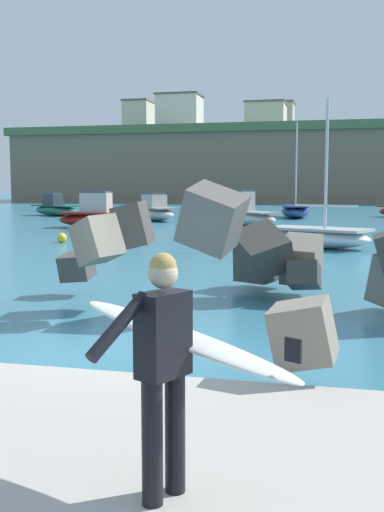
{
  "coord_description": "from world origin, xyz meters",
  "views": [
    {
      "loc": [
        3.14,
        -8.57,
        2.47
      ],
      "look_at": [
        0.99,
        0.5,
        1.4
      ],
      "focal_mm": 42.81,
      "sensor_mm": 36.0,
      "label": 1
    }
  ],
  "objects_px": {
    "boat_mid_left": "(244,214)",
    "station_building_east": "(266,118)",
    "station_building_annex": "(180,113)",
    "boat_near_centre": "(295,211)",
    "boat_far_left": "(55,208)",
    "boat_mid_right": "(102,216)",
    "surfer_with_board": "(170,353)",
    "station_building_central": "(277,120)",
    "boat_near_right": "(317,236)",
    "station_building_west": "(139,118)",
    "boat_near_left": "(152,211)",
    "mooring_buoy_outer": "(62,238)"
  },
  "relations": [
    {
      "from": "station_building_east",
      "to": "boat_far_left",
      "type": "bearing_deg",
      "value": -100.33
    },
    {
      "from": "boat_mid_right",
      "to": "boat_near_centre",
      "type": "bearing_deg",
      "value": 53.47
    },
    {
      "from": "boat_mid_left",
      "to": "boat_mid_right",
      "type": "xyz_separation_m",
      "value": [
        -7.98,
        -4.0,
        -0.02
      ]
    },
    {
      "from": "boat_mid_left",
      "to": "station_building_central",
      "type": "height_order",
      "value": "station_building_central"
    },
    {
      "from": "boat_near_right",
      "to": "mooring_buoy_outer",
      "type": "xyz_separation_m",
      "value": [
        -10.98,
        -0.33,
        -0.24
      ]
    },
    {
      "from": "boat_near_left",
      "to": "mooring_buoy_outer",
      "type": "height_order",
      "value": "boat_near_left"
    },
    {
      "from": "station_building_east",
      "to": "station_building_annex",
      "type": "distance_m",
      "value": 15.46
    },
    {
      "from": "boat_near_right",
      "to": "boat_far_left",
      "type": "distance_m",
      "value": 31.58
    },
    {
      "from": "boat_far_left",
      "to": "boat_mid_right",
      "type": "bearing_deg",
      "value": -54.26
    },
    {
      "from": "boat_near_right",
      "to": "mooring_buoy_outer",
      "type": "relative_size",
      "value": 13.35
    },
    {
      "from": "surfer_with_board",
      "to": "station_building_central",
      "type": "xyz_separation_m",
      "value": [
        -10.04,
        112.19,
        13.42
      ]
    },
    {
      "from": "boat_near_centre",
      "to": "mooring_buoy_outer",
      "type": "bearing_deg",
      "value": -109.72
    },
    {
      "from": "mooring_buoy_outer",
      "to": "station_building_east",
      "type": "height_order",
      "value": "station_building_east"
    },
    {
      "from": "station_building_annex",
      "to": "boat_mid_right",
      "type": "bearing_deg",
      "value": -79.62
    },
    {
      "from": "station_building_west",
      "to": "station_building_annex",
      "type": "height_order",
      "value": "station_building_annex"
    },
    {
      "from": "boat_near_right",
      "to": "station_building_west",
      "type": "distance_m",
      "value": 87.42
    },
    {
      "from": "surfer_with_board",
      "to": "boat_near_centre",
      "type": "xyz_separation_m",
      "value": [
        -2.01,
        44.45,
        -0.73
      ]
    },
    {
      "from": "boat_near_left",
      "to": "station_building_east",
      "type": "height_order",
      "value": "station_building_east"
    },
    {
      "from": "boat_mid_left",
      "to": "station_building_east",
      "type": "bearing_deg",
      "value": 95.41
    },
    {
      "from": "boat_near_left",
      "to": "mooring_buoy_outer",
      "type": "xyz_separation_m",
      "value": [
        1.27,
        -17.6,
        -0.44
      ]
    },
    {
      "from": "surfer_with_board",
      "to": "boat_mid_left",
      "type": "bearing_deg",
      "value": 97.63
    },
    {
      "from": "boat_mid_left",
      "to": "boat_mid_right",
      "type": "bearing_deg",
      "value": -153.38
    },
    {
      "from": "mooring_buoy_outer",
      "to": "station_building_east",
      "type": "relative_size",
      "value": 0.06
    },
    {
      "from": "station_building_annex",
      "to": "boat_near_centre",
      "type": "bearing_deg",
      "value": -66.07
    },
    {
      "from": "boat_mid_right",
      "to": "station_building_west",
      "type": "bearing_deg",
      "value": 106.45
    },
    {
      "from": "boat_near_centre",
      "to": "boat_mid_left",
      "type": "xyz_separation_m",
      "value": [
        -2.57,
        -10.24,
        0.15
      ]
    },
    {
      "from": "surfer_with_board",
      "to": "station_building_central",
      "type": "bearing_deg",
      "value": 95.12
    },
    {
      "from": "surfer_with_board",
      "to": "boat_mid_right",
      "type": "relative_size",
      "value": 0.36
    },
    {
      "from": "mooring_buoy_outer",
      "to": "boat_near_right",
      "type": "bearing_deg",
      "value": 1.71
    },
    {
      "from": "boat_mid_right",
      "to": "boat_mid_left",
      "type": "bearing_deg",
      "value": 26.62
    },
    {
      "from": "boat_mid_left",
      "to": "station_building_west",
      "type": "height_order",
      "value": "station_building_west"
    },
    {
      "from": "boat_near_right",
      "to": "boat_mid_right",
      "type": "relative_size",
      "value": 1.04
    },
    {
      "from": "boat_mid_right",
      "to": "boat_far_left",
      "type": "distance_m",
      "value": 16.02
    },
    {
      "from": "surfer_with_board",
      "to": "boat_near_right",
      "type": "xyz_separation_m",
      "value": [
        0.4,
        20.86,
        -0.82
      ]
    },
    {
      "from": "boat_mid_left",
      "to": "station_building_east",
      "type": "relative_size",
      "value": 0.75
    },
    {
      "from": "boat_mid_right",
      "to": "mooring_buoy_outer",
      "type": "xyz_separation_m",
      "value": [
        1.97,
        -9.68,
        -0.46
      ]
    },
    {
      "from": "mooring_buoy_outer",
      "to": "station_building_central",
      "type": "relative_size",
      "value": 0.07
    },
    {
      "from": "station_building_west",
      "to": "station_building_central",
      "type": "xyz_separation_m",
      "value": [
        23.22,
        11.87,
        0.28
      ]
    },
    {
      "from": "boat_near_right",
      "to": "boat_near_centre",
      "type": "bearing_deg",
      "value": 95.83
    },
    {
      "from": "surfer_with_board",
      "to": "boat_near_left",
      "type": "relative_size",
      "value": 0.34
    },
    {
      "from": "boat_near_centre",
      "to": "station_building_west",
      "type": "height_order",
      "value": "station_building_west"
    },
    {
      "from": "boat_near_centre",
      "to": "boat_mid_right",
      "type": "bearing_deg",
      "value": -126.53
    },
    {
      "from": "boat_near_right",
      "to": "station_building_east",
      "type": "bearing_deg",
      "value": 97.97
    },
    {
      "from": "station_building_annex",
      "to": "boat_near_left",
      "type": "bearing_deg",
      "value": -77.53
    },
    {
      "from": "station_building_west",
      "to": "station_building_east",
      "type": "distance_m",
      "value": 22.33
    },
    {
      "from": "boat_near_centre",
      "to": "station_building_central",
      "type": "distance_m",
      "value": 69.66
    },
    {
      "from": "boat_near_right",
      "to": "station_building_east",
      "type": "xyz_separation_m",
      "value": [
        -11.47,
        81.88,
        13.6
      ]
    },
    {
      "from": "mooring_buoy_outer",
      "to": "boat_far_left",
      "type": "bearing_deg",
      "value": 116.54
    },
    {
      "from": "surfer_with_board",
      "to": "boat_near_centre",
      "type": "bearing_deg",
      "value": 92.59
    },
    {
      "from": "boat_near_right",
      "to": "boat_mid_right",
      "type": "height_order",
      "value": "boat_near_right"
    }
  ]
}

